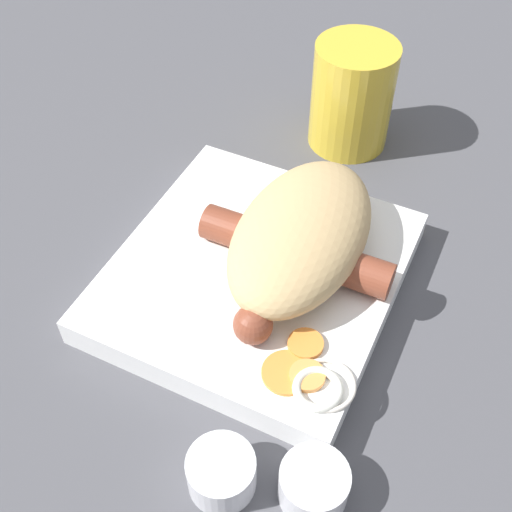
# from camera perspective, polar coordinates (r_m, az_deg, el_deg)

# --- Properties ---
(ground_plane) EXTENTS (3.00, 3.00, 0.00)m
(ground_plane) POSITION_cam_1_polar(r_m,az_deg,el_deg) (0.49, -0.00, -2.64)
(ground_plane) COLOR #4C4C51
(food_tray) EXTENTS (0.21, 0.20, 0.02)m
(food_tray) POSITION_cam_1_polar(r_m,az_deg,el_deg) (0.48, -0.00, -1.74)
(food_tray) COLOR white
(food_tray) RESTS_ON ground_plane
(bread_roll) EXTENTS (0.16, 0.09, 0.05)m
(bread_roll) POSITION_cam_1_polar(r_m,az_deg,el_deg) (0.45, 4.07, 1.97)
(bread_roll) COLOR tan
(bread_roll) RESTS_ON food_tray
(sausage) EXTENTS (0.17, 0.14, 0.03)m
(sausage) POSITION_cam_1_polar(r_m,az_deg,el_deg) (0.46, 3.49, 0.50)
(sausage) COLOR brown
(sausage) RESTS_ON food_tray
(pickled_veggies) EXTENTS (0.06, 0.07, 0.01)m
(pickled_veggies) POSITION_cam_1_polar(r_m,az_deg,el_deg) (0.41, 5.00, -10.71)
(pickled_veggies) COLOR orange
(pickled_veggies) RESTS_ON food_tray
(condiment_cup_near) EXTENTS (0.04, 0.04, 0.03)m
(condiment_cup_near) POSITION_cam_1_polar(r_m,az_deg,el_deg) (0.40, -3.08, -18.77)
(condiment_cup_near) COLOR white
(condiment_cup_near) RESTS_ON ground_plane
(condiment_cup_far) EXTENTS (0.04, 0.04, 0.03)m
(condiment_cup_far) POSITION_cam_1_polar(r_m,az_deg,el_deg) (0.40, 5.14, -19.68)
(condiment_cup_far) COLOR white
(condiment_cup_far) RESTS_ON ground_plane
(drink_glass) EXTENTS (0.07, 0.07, 0.10)m
(drink_glass) POSITION_cam_1_polar(r_m,az_deg,el_deg) (0.59, 8.14, 14.01)
(drink_glass) COLOR gold
(drink_glass) RESTS_ON ground_plane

